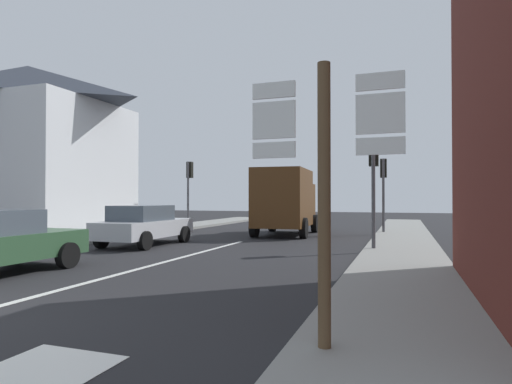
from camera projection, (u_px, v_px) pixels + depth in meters
The scene contains 11 objects.
ground_plane at pixel (220, 247), 15.09m from camera, with size 80.00×80.00×0.00m, color #232326.
sidewalk_right at pixel (402, 262), 11.21m from camera, with size 2.35×44.00×0.14m, color gray.
sidewalk_left at pixel (41, 245), 15.19m from camera, with size 2.35×44.00×0.14m, color gray.
lane_centre_stripe at pixel (159, 263), 11.31m from camera, with size 0.16×12.00×0.01m, color silver.
clapboard_house_left at pixel (28, 148), 21.71m from camera, with size 9.31×7.73×8.47m.
sedan_far at pixel (144, 225), 15.72m from camera, with size 1.98×4.21×1.47m.
delivery_truck at pixel (286, 200), 20.10m from camera, with size 2.73×5.12×3.05m.
route_sign_post at pixel (324, 182), 4.61m from camera, with size 1.66×0.14×3.20m.
traffic_light_near_right at pixel (374, 168), 13.82m from camera, with size 0.30×0.49×3.67m.
traffic_light_far_left at pixel (189, 179), 23.90m from camera, with size 0.30×0.49×3.77m.
traffic_light_far_right at pixel (383, 178), 20.44m from camera, with size 0.30×0.49×3.62m.
Camera 1 is at (6.13, -3.88, 1.74)m, focal length 30.05 mm.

